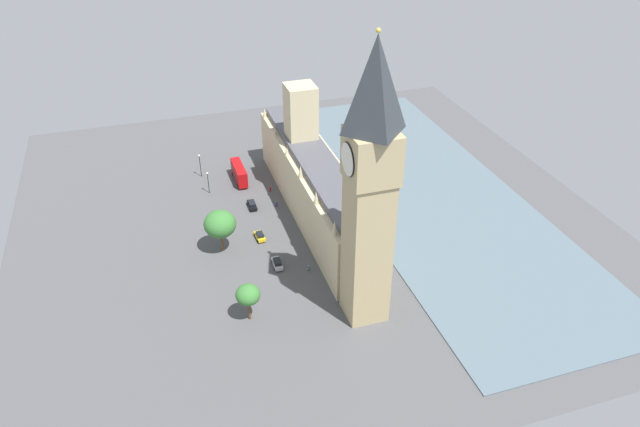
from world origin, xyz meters
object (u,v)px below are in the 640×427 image
at_px(car_silver_far_end, 277,263).
at_px(pedestrian_trailing, 308,268).
at_px(parliament_building, 314,181).
at_px(double_decker_bus_opposite_hall, 239,173).
at_px(street_lamp_slot_10, 200,161).
at_px(plane_tree_corner, 220,224).
at_px(car_black_kerbside, 252,205).
at_px(car_yellow_cab_leading, 260,236).
at_px(pedestrian_near_tower, 276,204).
at_px(street_lamp_by_river_gate, 208,178).
at_px(plane_tree_under_trees, 248,295).
at_px(clock_tower, 370,186).
at_px(pedestrian_midblock, 270,189).

relative_size(car_silver_far_end, pedestrian_trailing, 3.01).
distance_m(parliament_building, double_decker_bus_opposite_hall, 25.98).
bearing_deg(street_lamp_slot_10, plane_tree_corner, 89.46).
distance_m(car_black_kerbside, car_yellow_cab_leading, 14.12).
xyz_separation_m(double_decker_bus_opposite_hall, plane_tree_corner, (9.90, 30.29, 4.58)).
height_order(car_yellow_cab_leading, street_lamp_slot_10, street_lamp_slot_10).
distance_m(pedestrian_near_tower, street_lamp_by_river_gate, 19.65).
xyz_separation_m(double_decker_bus_opposite_hall, plane_tree_under_trees, (8.71, 54.18, 3.37)).
relative_size(double_decker_bus_opposite_hall, pedestrian_trailing, 7.02).
distance_m(pedestrian_near_tower, plane_tree_under_trees, 41.82).
distance_m(parliament_building, pedestrian_near_tower, 12.53).
relative_size(car_silver_far_end, plane_tree_corner, 0.44).
xyz_separation_m(clock_tower, car_black_kerbside, (12.77, -44.75, -27.98)).
height_order(car_black_kerbside, street_lamp_slot_10, street_lamp_slot_10).
bearing_deg(plane_tree_corner, car_yellow_cab_leading, -168.76).
relative_size(car_black_kerbside, pedestrian_midblock, 2.99).
relative_size(pedestrian_midblock, street_lamp_by_river_gate, 0.25).
height_order(clock_tower, car_silver_far_end, clock_tower).
distance_m(plane_tree_corner, street_lamp_slot_10, 36.18).
bearing_deg(pedestrian_near_tower, car_silver_far_end, 34.59).
height_order(car_yellow_cab_leading, street_lamp_by_river_gate, street_lamp_by_river_gate).
bearing_deg(clock_tower, parliament_building, -92.54).
bearing_deg(car_yellow_cab_leading, car_black_kerbside, 81.00).
relative_size(plane_tree_corner, street_lamp_slot_10, 1.53).
bearing_deg(parliament_building, pedestrian_trailing, 70.01).
xyz_separation_m(pedestrian_midblock, pedestrian_near_tower, (0.26, 7.81, -0.01)).
height_order(pedestrian_near_tower, street_lamp_by_river_gate, street_lamp_by_river_gate).
bearing_deg(plane_tree_corner, street_lamp_slot_10, -90.54).
bearing_deg(pedestrian_trailing, street_lamp_slot_10, -10.64).
distance_m(clock_tower, street_lamp_by_river_gate, 64.52).
relative_size(pedestrian_near_tower, plane_tree_under_trees, 0.19).
bearing_deg(plane_tree_under_trees, plane_tree_corner, -87.15).
height_order(car_yellow_cab_leading, car_silver_far_end, same).
xyz_separation_m(car_yellow_cab_leading, car_silver_far_end, (-1.31, 11.27, 0.00)).
bearing_deg(car_silver_far_end, double_decker_bus_opposite_hall, 92.36).
distance_m(parliament_building, plane_tree_corner, 26.64).
xyz_separation_m(car_silver_far_end, plane_tree_corner, (10.37, -9.47, 6.32)).
height_order(double_decker_bus_opposite_hall, plane_tree_corner, plane_tree_corner).
bearing_deg(car_silver_far_end, plane_tree_under_trees, -120.80).
bearing_deg(car_yellow_cab_leading, plane_tree_under_trees, -111.22).
height_order(car_black_kerbside, pedestrian_midblock, car_black_kerbside).
distance_m(clock_tower, car_yellow_cab_leading, 43.82).
bearing_deg(car_yellow_cab_leading, pedestrian_near_tower, 56.53).
height_order(pedestrian_near_tower, plane_tree_corner, plane_tree_corner).
relative_size(clock_tower, car_silver_far_end, 12.34).
bearing_deg(pedestrian_near_tower, car_black_kerbside, -52.17).
xyz_separation_m(car_yellow_cab_leading, street_lamp_by_river_gate, (8.00, -24.78, 3.43)).
xyz_separation_m(pedestrian_trailing, plane_tree_under_trees, (15.26, 10.90, 5.32)).
height_order(clock_tower, car_black_kerbside, clock_tower).
distance_m(car_yellow_cab_leading, pedestrian_midblock, 22.07).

